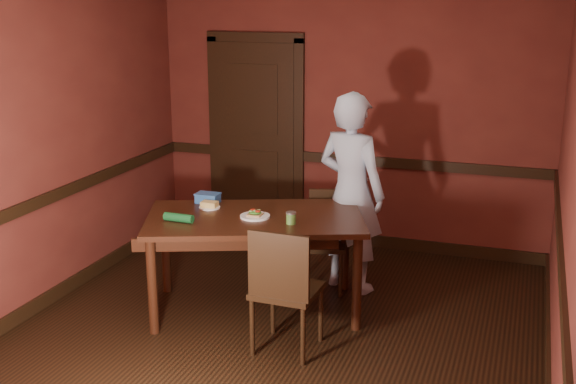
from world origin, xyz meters
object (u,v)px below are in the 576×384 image
Objects in this scene: cheese_saucer at (210,205)px; sauce_jar at (291,218)px; dining_table at (255,263)px; food_tub at (208,198)px; person at (351,193)px; chair_near at (287,288)px; chair_far at (320,242)px; sandwich_plate at (255,215)px.

sauce_jar is at bearing -13.22° from cheese_saucer.
food_tub reaches higher than dining_table.
sauce_jar is (-0.28, -0.80, -0.02)m from person.
chair_far is at bearing -83.41° from chair_near.
cheese_saucer is (-0.78, 0.18, -0.03)m from sauce_jar.
person is (0.15, 1.27, 0.39)m from chair_near.
person reaches higher than chair_near.
person reaches higher than cheese_saucer.
dining_table is 9.78× the size of cheese_saucer.
dining_table is at bearing -139.66° from chair_far.
dining_table is at bearing -11.54° from cheese_saucer.
chair_near is 4.77× the size of food_tub.
food_tub is at bearing 41.66° from person.
food_tub reaches higher than cheese_saucer.
food_tub is at bearing -36.40° from chair_near.
food_tub reaches higher than sandwich_plate.
food_tub is at bearing 135.46° from dining_table.
sandwich_plate is 0.47m from cheese_saucer.
person reaches higher than dining_table.
chair_near reaches higher than dining_table.
cheese_saucer is at bearing -165.49° from chair_far.
chair_far is at bearing 35.77° from dining_table.
person is 0.84m from sauce_jar.
sauce_jar is 0.54× the size of cheese_saucer.
chair_near is 10.17× the size of sauce_jar.
person reaches higher than food_tub.
person is 1.22m from cheese_saucer.
sauce_jar is at bearing 89.61° from person.
person is (0.23, 0.12, 0.44)m from chair_far.
chair_far is at bearing 86.47° from sauce_jar.
cheese_saucer is at bearing -60.11° from food_tub.
chair_far reaches higher than dining_table.
dining_table is 0.42m from sandwich_plate.
chair_near is 5.45× the size of cheese_saucer.
chair_near is at bearing -71.39° from dining_table.
person is at bearing 70.86° from sauce_jar.
person is at bearing 10.13° from chair_far.
chair_near is 3.99× the size of sandwich_plate.
chair_far is 1.03m from cheese_saucer.
chair_far is at bearing 59.11° from sandwich_plate.
dining_table is 7.16× the size of sandwich_plate.
sauce_jar is (-0.04, -0.68, 0.42)m from chair_far.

